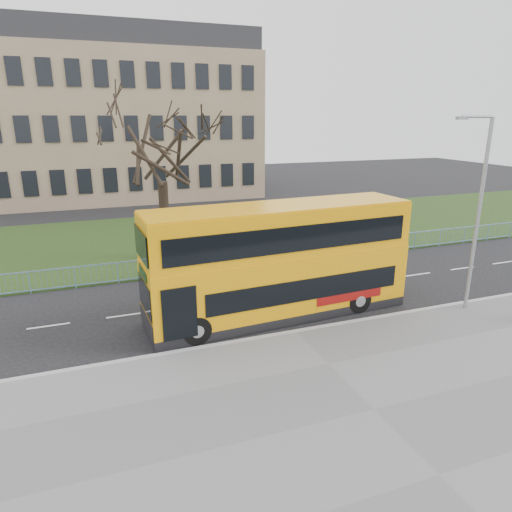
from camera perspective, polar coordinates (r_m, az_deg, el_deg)
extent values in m
plane|color=black|center=(19.15, 3.02, -7.75)|extent=(120.00, 120.00, 0.00)
cube|color=slate|center=(14.01, 14.50, -18.24)|extent=(80.00, 10.50, 0.12)
cube|color=#98999B|center=(17.85, 5.00, -9.49)|extent=(80.00, 0.20, 0.14)
cube|color=#213814|center=(32.04, -7.06, 2.50)|extent=(80.00, 15.40, 0.08)
cube|color=#90755B|center=(51.00, -18.67, 15.06)|extent=(30.00, 15.00, 14.00)
cube|color=#F8A30A|center=(18.99, 2.92, -3.38)|extent=(11.14, 3.24, 2.04)
cube|color=#F8A30A|center=(18.61, 2.97, 0.08)|extent=(11.14, 3.24, 0.35)
cube|color=#F8A30A|center=(18.32, 3.03, 3.35)|extent=(11.08, 3.19, 1.83)
cube|color=black|center=(18.16, 6.56, -4.19)|extent=(8.48, 0.52, 0.89)
cube|color=black|center=(17.22, 4.94, 2.11)|extent=(10.11, 0.62, 1.00)
cylinder|color=black|center=(17.01, -7.42, -9.19)|extent=(1.11, 0.35, 1.09)
cylinder|color=black|center=(19.94, 12.72, -5.43)|extent=(1.11, 0.35, 1.09)
cylinder|color=gray|center=(20.69, 25.99, 4.30)|extent=(0.16, 0.16, 7.90)
cylinder|color=gray|center=(19.85, 25.96, 15.39)|extent=(1.39, 0.21, 0.10)
cube|color=gray|center=(19.41, 24.35, 15.44)|extent=(0.46, 0.21, 0.12)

